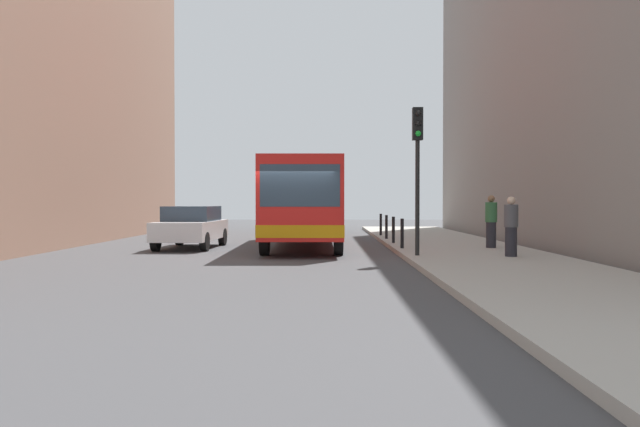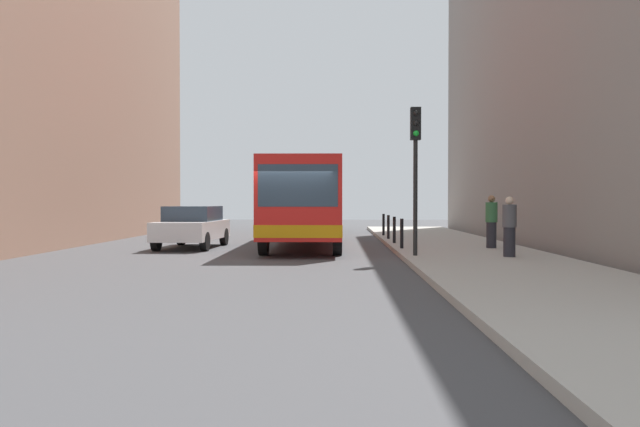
{
  "view_description": "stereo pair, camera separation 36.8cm",
  "coord_description": "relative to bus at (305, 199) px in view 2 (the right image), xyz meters",
  "views": [
    {
      "loc": [
        0.99,
        -19.36,
        1.65
      ],
      "look_at": [
        0.81,
        2.69,
        1.24
      ],
      "focal_mm": 37.06,
      "sensor_mm": 36.0,
      "label": 1
    },
    {
      "loc": [
        1.35,
        -19.35,
        1.65
      ],
      "look_at": [
        0.81,
        2.69,
        1.24
      ],
      "focal_mm": 37.06,
      "sensor_mm": 36.0,
      "label": 2
    }
  ],
  "objects": [
    {
      "name": "bollard_mid",
      "position": [
        3.22,
        -0.37,
        -1.1
      ],
      "size": [
        0.11,
        0.11,
        0.95
      ],
      "primitive_type": "cylinder",
      "color": "black",
      "rests_on": "sidewalk"
    },
    {
      "name": "car_beside_bus",
      "position": [
        -3.97,
        -0.91,
        -0.94
      ],
      "size": [
        2.01,
        4.47,
        1.48
      ],
      "rotation": [
        0.0,
        0.0,
        3.1
      ],
      "color": "silver",
      "rests_on": "ground"
    },
    {
      "name": "ground_plane",
      "position": [
        -0.23,
        -4.8,
        -1.73
      ],
      "size": [
        80.0,
        80.0,
        0.0
      ],
      "primitive_type": "plane",
      "color": "#424244"
    },
    {
      "name": "bollard_farthest",
      "position": [
        3.22,
        5.03,
        -1.1
      ],
      "size": [
        0.11,
        0.11,
        0.95
      ],
      "primitive_type": "cylinder",
      "color": "black",
      "rests_on": "sidewalk"
    },
    {
      "name": "car_behind_bus",
      "position": [
        -0.12,
        10.98,
        -0.94
      ],
      "size": [
        2.06,
        4.49,
        1.48
      ],
      "rotation": [
        0.0,
        0.0,
        3.09
      ],
      "color": "black",
      "rests_on": "ground"
    },
    {
      "name": "traffic_light",
      "position": [
        3.32,
        -5.84,
        1.28
      ],
      "size": [
        0.28,
        0.33,
        4.1
      ],
      "color": "black",
      "rests_on": "sidewalk"
    },
    {
      "name": "sidewalk",
      "position": [
        5.17,
        -4.8,
        -1.65
      ],
      "size": [
        4.4,
        40.0,
        0.15
      ],
      "primitive_type": "cube",
      "color": "#ADA89E",
      "rests_on": "ground"
    },
    {
      "name": "bollard_far",
      "position": [
        3.22,
        2.33,
        -1.1
      ],
      "size": [
        0.11,
        0.11,
        0.95
      ],
      "primitive_type": "cylinder",
      "color": "black",
      "rests_on": "sidewalk"
    },
    {
      "name": "pedestrian_mid_sidewalk",
      "position": [
        6.12,
        -2.82,
        -0.73
      ],
      "size": [
        0.38,
        0.38,
        1.7
      ],
      "rotation": [
        0.0,
        0.0,
        0.97
      ],
      "color": "#26262D",
      "rests_on": "sidewalk"
    },
    {
      "name": "bollard_near",
      "position": [
        3.22,
        -3.07,
        -1.1
      ],
      "size": [
        0.11,
        0.11,
        0.95
      ],
      "primitive_type": "cylinder",
      "color": "black",
      "rests_on": "sidewalk"
    },
    {
      "name": "building_right",
      "position": [
        11.27,
        -0.8,
        5.69
      ],
      "size": [
        7.0,
        32.0,
        14.84
      ],
      "primitive_type": "cube",
      "color": "gray",
      "rests_on": "ground"
    },
    {
      "name": "pedestrian_near_signal",
      "position": [
        5.82,
        -6.18,
        -0.76
      ],
      "size": [
        0.38,
        0.38,
        1.63
      ],
      "rotation": [
        0.0,
        0.0,
        1.29
      ],
      "color": "#26262D",
      "rests_on": "sidewalk"
    },
    {
      "name": "bus",
      "position": [
        0.0,
        0.0,
        0.0
      ],
      "size": [
        2.61,
        11.04,
        3.0
      ],
      "rotation": [
        0.0,
        0.0,
        3.15
      ],
      "color": "red",
      "rests_on": "ground"
    }
  ]
}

